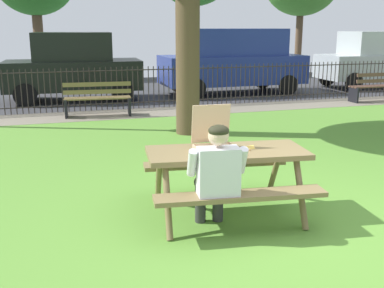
{
  "coord_description": "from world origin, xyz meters",
  "views": [
    {
      "loc": [
        -2.54,
        -4.21,
        2.13
      ],
      "look_at": [
        -0.91,
        1.07,
        0.75
      ],
      "focal_mm": 44.06,
      "sensor_mm": 36.0,
      "label": 1
    }
  ],
  "objects": [
    {
      "name": "parked_car_center",
      "position": [
        -1.75,
        10.15,
        1.01
      ],
      "size": [
        3.99,
        2.0,
        1.98
      ],
      "color": "black",
      "rests_on": "ground"
    },
    {
      "name": "parked_car_far_right",
      "position": [
        8.74,
        10.15,
        1.01
      ],
      "size": [
        3.96,
        1.96,
        1.98
      ],
      "color": "#B2BABA",
      "rests_on": "ground"
    },
    {
      "name": "adult_at_table",
      "position": [
        -0.94,
        0.13,
        0.66
      ],
      "size": [
        0.63,
        0.62,
        1.19
      ],
      "color": "#343434",
      "rests_on": "ground"
    },
    {
      "name": "picnic_table_foreground",
      "position": [
        -0.64,
        0.6,
        0.6
      ],
      "size": [
        1.97,
        1.69,
        0.79
      ],
      "color": "olive",
      "rests_on": "ground"
    },
    {
      "name": "park_bench_right",
      "position": [
        6.69,
        7.32,
        0.42
      ],
      "size": [
        1.61,
        0.48,
        0.85
      ],
      "color": "brown",
      "rests_on": "ground"
    },
    {
      "name": "street_asphalt",
      "position": [
        0.0,
        12.08,
        -0.01
      ],
      "size": [
        28.0,
        7.84,
        0.01
      ],
      "primitive_type": "cube",
      "color": "#38383D"
    },
    {
      "name": "iron_fence_streetside",
      "position": [
        0.0,
        8.16,
        0.57
      ],
      "size": [
        19.61,
        0.03,
        1.12
      ],
      "color": "#2D2823",
      "rests_on": "ground"
    },
    {
      "name": "parked_car_right",
      "position": [
        3.28,
        10.15,
        1.1
      ],
      "size": [
        4.63,
        2.0,
        2.08
      ],
      "color": "navy",
      "rests_on": "ground"
    },
    {
      "name": "ground",
      "position": [
        0.0,
        2.08,
        -0.01
      ],
      "size": [
        28.0,
        12.16,
        0.02
      ],
      "primitive_type": "cube",
      "color": "#5D9435"
    },
    {
      "name": "pizza_slice_on_table",
      "position": [
        -0.38,
        0.61,
        0.78
      ],
      "size": [
        0.27,
        0.27,
        0.02
      ],
      "color": "#F1BD4B",
      "rests_on": "picnic_table_foreground"
    },
    {
      "name": "park_bench_center",
      "position": [
        -1.37,
        7.32,
        0.42
      ],
      "size": [
        1.63,
        0.59,
        0.85
      ],
      "color": "olive",
      "rests_on": "ground"
    },
    {
      "name": "pizza_box_open",
      "position": [
        -0.78,
        0.61,
        0.87
      ],
      "size": [
        0.47,
        0.51,
        0.51
      ],
      "color": "tan",
      "rests_on": "picnic_table_foreground"
    },
    {
      "name": "cobblestone_walkway",
      "position": [
        0.0,
        7.46,
        -0.0
      ],
      "size": [
        28.0,
        1.4,
        0.01
      ],
      "primitive_type": "cube",
      "color": "gray"
    }
  ]
}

